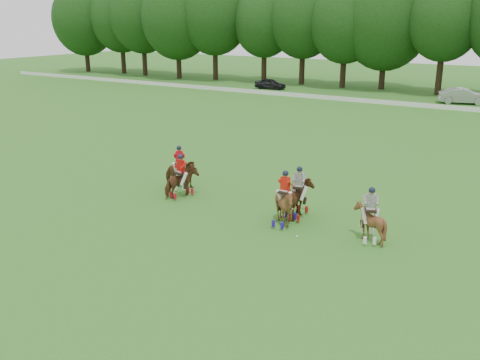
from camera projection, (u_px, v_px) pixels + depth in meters
The scene contains 11 objects.
ground at pixel (173, 237), 21.53m from camera, with size 180.00×180.00×0.00m, color #2D631C.
tree_line at pixel (448, 19), 58.12m from camera, with size 117.98×14.32×14.75m.
boundary_rail at pixel (415, 105), 52.41m from camera, with size 120.00×0.10×0.44m, color white.
car_left at pixel (270, 84), 65.26m from camera, with size 1.53×3.81×1.30m, color black.
car_mid at pixel (463, 96), 54.10m from camera, with size 1.67×4.79×1.58m, color #A1A1A6.
polo_red_a at pixel (181, 182), 26.04m from camera, with size 1.19×1.85×2.17m.
polo_red_b at pixel (180, 173), 27.42m from camera, with size 2.01×1.96×2.26m.
polo_red_c at pixel (285, 205), 22.54m from camera, with size 1.41×1.58×2.40m.
polo_stripe_a at pixel (299, 199), 23.33m from camera, with size 1.26×2.06×2.36m.
polo_stripe_b at pixel (370, 222), 20.97m from camera, with size 1.65×1.72×2.22m.
polo_ball at pixel (297, 236), 21.46m from camera, with size 0.09×0.09×0.09m, color white.
Camera 1 is at (12.72, -15.55, 8.51)m, focal length 40.00 mm.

